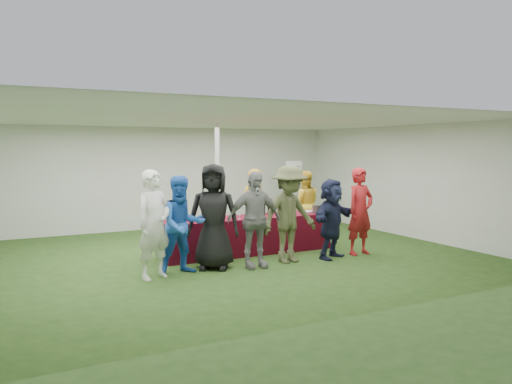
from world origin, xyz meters
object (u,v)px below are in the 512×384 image
staff_back (304,204)px  customer_5 (332,219)px  wine_list_sign (294,179)px  customer_2 (213,216)px  customer_4 (289,214)px  customer_6 (360,211)px  customer_0 (154,225)px  customer_1 (182,225)px  serving_table (247,235)px  dump_bucket (317,209)px  customer_3 (254,220)px  staff_pourer (253,207)px

staff_back → customer_5: size_ratio=1.03×
wine_list_sign → customer_2: customer_2 is taller
customer_4 → customer_6: customer_4 is taller
customer_0 → customer_1: customer_0 is taller
serving_table → customer_5: (1.24, -1.19, 0.41)m
dump_bucket → customer_1: bearing=-166.6°
customer_3 → customer_5: customer_3 is taller
staff_pourer → customer_5: staff_pourer is taller
wine_list_sign → customer_2: bearing=-137.8°
customer_1 → customer_2: size_ratio=0.90×
customer_4 → wine_list_sign: bearing=50.4°
serving_table → customer_3: size_ratio=2.06×
staff_pourer → customer_6: 2.43m
dump_bucket → customer_0: 3.92m
customer_3 → customer_5: bearing=2.1°
serving_table → staff_pourer: 1.07m
staff_pourer → customer_3: size_ratio=0.97×
staff_back → customer_0: bearing=48.8°
dump_bucket → customer_1: 3.39m
customer_2 → customer_4: size_ratio=1.03×
customer_4 → customer_6: bearing=-8.1°
customer_4 → customer_5: (0.92, -0.07, -0.13)m
dump_bucket → staff_pourer: 1.45m
customer_0 → customer_2: customer_2 is taller
customer_0 → customer_6: size_ratio=1.02×
staff_back → customer_3: 3.24m
serving_table → customer_0: 2.56m
staff_pourer → customer_0: 3.38m
staff_back → customer_6: (-0.02, -2.11, 0.07)m
wine_list_sign → staff_back: (-0.64, -1.53, -0.51)m
wine_list_sign → customer_4: bearing=-122.7°
wine_list_sign → staff_pourer: bearing=-141.3°
customer_4 → customer_5: bearing=-11.3°
staff_pourer → customer_6: customer_6 is taller
customer_3 → customer_4: 0.78m
serving_table → customer_4: customer_4 is taller
serving_table → wine_list_sign: 3.74m
customer_2 → customer_5: bearing=23.5°
customer_3 → serving_table: bearing=71.7°
wine_list_sign → staff_back: size_ratio=1.12×
customer_4 → customer_5: customer_4 is taller
customer_3 → customer_4: bearing=7.0°
customer_2 → customer_5: 2.39m
serving_table → customer_0: bearing=-153.8°
customer_0 → customer_4: bearing=-23.7°
serving_table → customer_4: bearing=-73.9°
staff_pourer → customer_0: (-2.79, -1.91, 0.05)m
customer_0 → dump_bucket: bearing=-10.3°
customer_1 → customer_2: customer_2 is taller
dump_bucket → customer_3: (-2.01, -0.96, 0.03)m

